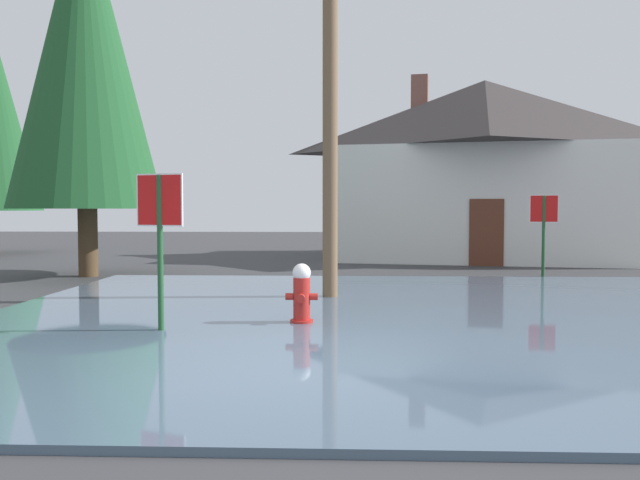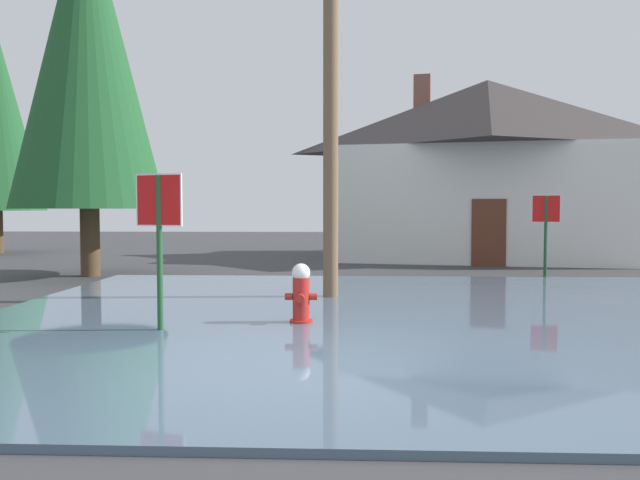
{
  "view_description": "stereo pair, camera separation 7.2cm",
  "coord_description": "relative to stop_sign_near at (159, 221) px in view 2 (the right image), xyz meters",
  "views": [
    {
      "loc": [
        0.43,
        -6.63,
        1.72
      ],
      "look_at": [
        0.05,
        3.8,
        1.21
      ],
      "focal_mm": 36.11,
      "sensor_mm": 36.0,
      "label": 1
    },
    {
      "loc": [
        0.51,
        -6.63,
        1.72
      ],
      "look_at": [
        0.05,
        3.8,
        1.21
      ],
      "focal_mm": 36.11,
      "sensor_mm": 36.0,
      "label": 2
    }
  ],
  "objects": [
    {
      "name": "fire_hydrant",
      "position": [
        1.86,
        0.67,
        -1.1
      ],
      "size": [
        0.47,
        0.4,
        0.93
      ],
      "color": "#AD231E",
      "rests_on": "ground"
    },
    {
      "name": "lane_stop_bar",
      "position": [
        2.43,
        -3.57,
        -1.55
      ],
      "size": [
        3.47,
        0.31,
        0.01
      ],
      "primitive_type": "cube",
      "rotation": [
        0.0,
        0.0,
        0.0
      ],
      "color": "silver",
      "rests_on": "ground"
    },
    {
      "name": "pine_tree_mid_left",
      "position": [
        -3.98,
        7.42,
        4.05
      ],
      "size": [
        3.81,
        3.81,
        9.53
      ],
      "color": "#4C3823",
      "rests_on": "ground"
    },
    {
      "name": "stop_sign_near",
      "position": [
        0.0,
        0.0,
        0.0
      ],
      "size": [
        0.68,
        0.23,
        2.19
      ],
      "color": "#1E4C28",
      "rests_on": "ground"
    },
    {
      "name": "ground_plane",
      "position": [
        2.03,
        -1.92,
        -1.6
      ],
      "size": [
        80.0,
        80.0,
        0.1
      ],
      "primitive_type": "cube",
      "color": "#38383A"
    },
    {
      "name": "stop_sign_far",
      "position": [
        7.5,
        7.81,
        -0.09
      ],
      "size": [
        0.7,
        0.11,
        2.06
      ],
      "color": "#1E4C28",
      "rests_on": "ground"
    },
    {
      "name": "flood_puddle",
      "position": [
        3.25,
        1.42,
        -1.52
      ],
      "size": [
        12.81,
        11.28,
        0.08
      ],
      "primitive_type": "cube",
      "color": "#4C6075",
      "rests_on": "ground"
    },
    {
      "name": "utility_pole",
      "position": [
        2.22,
        3.41,
        2.81
      ],
      "size": [
        1.6,
        0.28,
        8.38
      ],
      "color": "brown",
      "rests_on": "ground"
    },
    {
      "name": "house",
      "position": [
        7.28,
        13.82,
        1.61
      ],
      "size": [
        10.91,
        8.44,
        6.57
      ],
      "color": "silver",
      "rests_on": "ground"
    }
  ]
}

